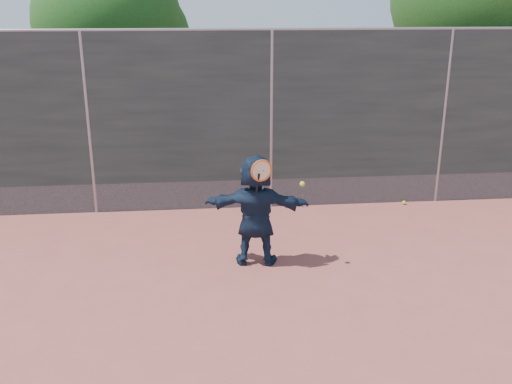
{
  "coord_description": "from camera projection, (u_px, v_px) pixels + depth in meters",
  "views": [
    {
      "loc": [
        -1.18,
        -5.87,
        3.42
      ],
      "look_at": [
        -0.48,
        1.26,
        1.02
      ],
      "focal_mm": 40.0,
      "sensor_mm": 36.0,
      "label": 1
    }
  ],
  "objects": [
    {
      "name": "ball_ground",
      "position": [
        404.0,
        203.0,
        10.1
      ],
      "size": [
        0.07,
        0.07,
        0.07
      ],
      "primitive_type": "sphere",
      "color": "#B6DC30",
      "rests_on": "ground"
    },
    {
      "name": "ground",
      "position": [
        307.0,
        306.0,
        6.73
      ],
      "size": [
        80.0,
        80.0,
        0.0
      ],
      "primitive_type": "plane",
      "color": "#9E4C42",
      "rests_on": "ground"
    },
    {
      "name": "player",
      "position": [
        256.0,
        210.0,
        7.63
      ],
      "size": [
        1.47,
        0.67,
        1.53
      ],
      "primitive_type": "imported",
      "rotation": [
        0.0,
        0.0,
        2.98
      ],
      "color": "#15243B",
      "rests_on": "ground"
    },
    {
      "name": "swing_action",
      "position": [
        265.0,
        173.0,
        7.28
      ],
      "size": [
        0.72,
        0.14,
        0.51
      ],
      "color": "#E35915",
      "rests_on": "ground"
    },
    {
      "name": "weed_clump",
      "position": [
        288.0,
        200.0,
        9.91
      ],
      "size": [
        0.68,
        0.07,
        0.3
      ],
      "color": "#387226",
      "rests_on": "ground"
    },
    {
      "name": "fence",
      "position": [
        271.0,
        117.0,
        9.53
      ],
      "size": [
        20.0,
        0.06,
        3.03
      ],
      "color": "#38423D",
      "rests_on": "ground"
    },
    {
      "name": "tree_left",
      "position": [
        116.0,
        26.0,
        11.72
      ],
      "size": [
        3.15,
        3.0,
        4.53
      ],
      "color": "#382314",
      "rests_on": "ground"
    }
  ]
}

